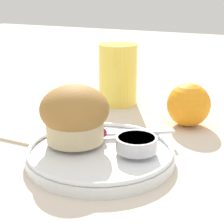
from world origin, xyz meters
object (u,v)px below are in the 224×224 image
at_px(orange_fruit, 189,105).
at_px(juice_glass, 118,75).
at_px(butter_knife, 115,133).
at_px(muffin, 75,114).

xyz_separation_m(orange_fruit, juice_glass, (-0.16, 0.06, 0.02)).
relative_size(butter_knife, juice_glass, 1.32).
bearing_deg(orange_fruit, juice_glass, 158.67).
distance_m(orange_fruit, juice_glass, 0.17).
distance_m(butter_knife, orange_fruit, 0.16).
height_order(muffin, orange_fruit, muffin).
relative_size(muffin, orange_fruit, 1.30).
xyz_separation_m(butter_knife, orange_fruit, (0.07, 0.14, 0.01)).
height_order(butter_knife, orange_fruit, orange_fruit).
distance_m(butter_knife, juice_glass, 0.22).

